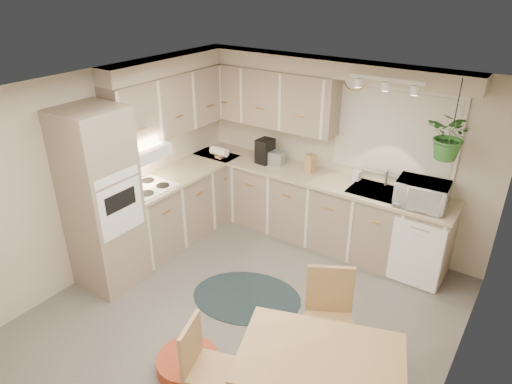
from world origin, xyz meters
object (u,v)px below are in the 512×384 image
chair_back (329,325)px  pet_bed (188,363)px  microwave (422,191)px  chair_left (212,368)px  braided_rug (247,297)px

chair_back → pet_bed: (-1.04, -0.77, -0.42)m
pet_bed → microwave: microwave is taller
chair_back → microwave: 1.96m
pet_bed → microwave: 3.07m
chair_back → pet_bed: size_ratio=1.68×
chair_left → microwave: size_ratio=1.51×
chair_left → microwave: microwave is taller
chair_left → chair_back: (0.60, 0.93, 0.07)m
chair_left → chair_back: size_ratio=0.86×
braided_rug → microwave: bearing=46.8°
chair_back → chair_left: bearing=28.1°
chair_left → pet_bed: chair_left is taller
chair_left → braided_rug: bearing=-173.4°
pet_bed → chair_left: bearing=-20.3°
braided_rug → pet_bed: pet_bed is taller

